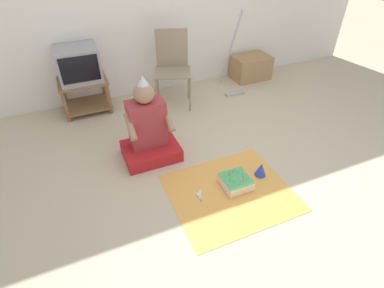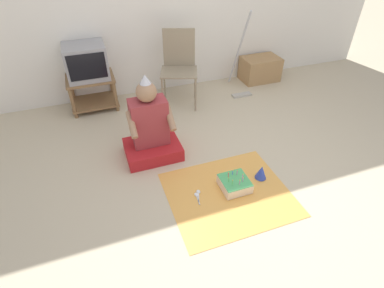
# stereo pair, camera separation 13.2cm
# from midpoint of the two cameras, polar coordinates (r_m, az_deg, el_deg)

# --- Properties ---
(ground_plane) EXTENTS (16.00, 16.00, 0.00)m
(ground_plane) POSITION_cam_midpoint_polar(r_m,az_deg,el_deg) (2.97, 11.29, -7.05)
(ground_plane) COLOR beige
(tv_stand) EXTENTS (0.58, 0.46, 0.43)m
(tv_stand) POSITION_cam_midpoint_polar(r_m,az_deg,el_deg) (4.12, -17.55, 9.85)
(tv_stand) COLOR olive
(tv_stand) RESTS_ON ground_plane
(tv) EXTENTS (0.49, 0.44, 0.41)m
(tv) POSITION_cam_midpoint_polar(r_m,az_deg,el_deg) (3.98, -18.58, 14.68)
(tv) COLOR #99999E
(tv) RESTS_ON tv_stand
(folding_chair) EXTENTS (0.56, 0.52, 0.96)m
(folding_chair) POSITION_cam_midpoint_polar(r_m,az_deg,el_deg) (3.96, -1.49, 15.19)
(folding_chair) COLOR gray
(folding_chair) RESTS_ON ground_plane
(cardboard_box_stack) EXTENTS (0.56, 0.38, 0.35)m
(cardboard_box_stack) POSITION_cam_midpoint_polar(r_m,az_deg,el_deg) (4.87, 13.59, 13.72)
(cardboard_box_stack) COLOR #A87F51
(cardboard_box_stack) RESTS_ON ground_plane
(dust_mop) EXTENTS (0.28, 0.49, 1.15)m
(dust_mop) POSITION_cam_midpoint_polar(r_m,az_deg,el_deg) (4.35, 10.02, 13.56)
(dust_mop) COLOR #B2ADA3
(dust_mop) RESTS_ON ground_plane
(person_seated) EXTENTS (0.57, 0.44, 0.90)m
(person_seated) POSITION_cam_midpoint_polar(r_m,az_deg,el_deg) (3.08, -6.68, 2.54)
(person_seated) COLOR red
(person_seated) RESTS_ON ground_plane
(party_cloth) EXTENTS (1.10, 0.95, 0.01)m
(party_cloth) POSITION_cam_midpoint_polar(r_m,az_deg,el_deg) (2.82, 8.34, -9.39)
(party_cloth) COLOR #EFA84C
(party_cloth) RESTS_ON ground_plane
(birthday_cake) EXTENTS (0.26, 0.26, 0.16)m
(birthday_cake) POSITION_cam_midpoint_polar(r_m,az_deg,el_deg) (2.85, 9.45, -7.47)
(birthday_cake) COLOR #F4E0C6
(birthday_cake) RESTS_ON party_cloth
(party_hat_blue) EXTENTS (0.11, 0.11, 0.14)m
(party_hat_blue) POSITION_cam_midpoint_polar(r_m,az_deg,el_deg) (2.99, 14.31, -5.23)
(party_hat_blue) COLOR blue
(party_hat_blue) RESTS_ON party_cloth
(plastic_spoon_near) EXTENTS (0.06, 0.14, 0.01)m
(plastic_spoon_near) POSITION_cam_midpoint_polar(r_m,az_deg,el_deg) (2.79, 2.61, -9.33)
(plastic_spoon_near) COLOR white
(plastic_spoon_near) RESTS_ON party_cloth
(plastic_spoon_far) EXTENTS (0.04, 0.15, 0.01)m
(plastic_spoon_far) POSITION_cam_midpoint_polar(r_m,az_deg,el_deg) (2.77, 2.29, -9.85)
(plastic_spoon_far) COLOR white
(plastic_spoon_far) RESTS_ON party_cloth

